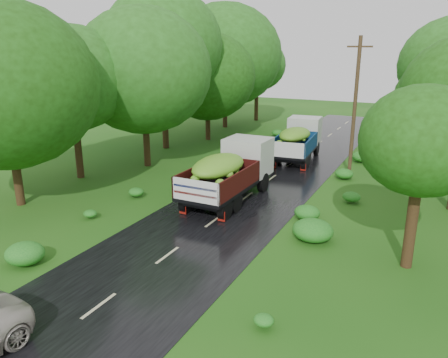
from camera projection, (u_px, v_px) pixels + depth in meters
The scene contains 8 objects.
ground at pixel (99, 306), 14.13m from camera, with size 120.00×120.00×0.00m, color #174B10.
road at pixel (180, 246), 18.41m from camera, with size 6.50×80.00×0.02m, color black.
road_lines at pixel (192, 237), 19.27m from camera, with size 0.12×69.60×0.00m.
truck_near at pixel (232, 169), 23.68m from camera, with size 2.63×7.18×3.00m.
truck_far at pixel (299, 138), 32.15m from camera, with size 2.98×7.00×2.87m.
utility_pole at pixel (355, 106), 27.54m from camera, with size 1.53×0.25×8.73m.
trees_left at pixel (172, 66), 34.35m from camera, with size 6.49×35.44×10.21m.
shrubs at pixel (260, 182), 26.04m from camera, with size 11.90×44.00×0.70m.
Camera 1 is at (9.09, -9.26, 8.04)m, focal length 35.00 mm.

